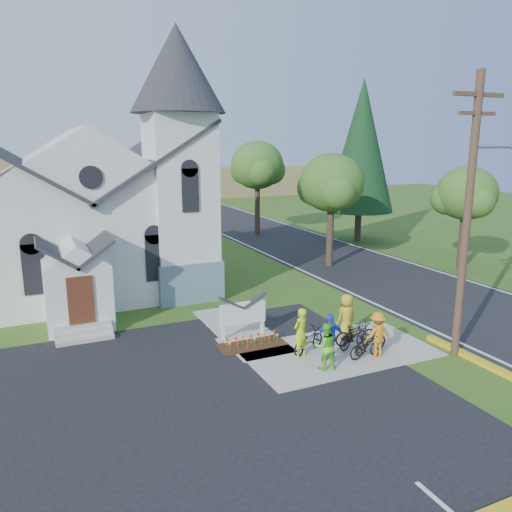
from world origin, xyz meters
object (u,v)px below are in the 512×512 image
utility_pole (469,209)px  cyclist_3 (377,334)px  cyclist_0 (301,332)px  cyclist_1 (325,346)px  church_sign (243,314)px  bike_4 (370,341)px  cyclist_4 (347,316)px  cyclist_2 (330,337)px  bike_2 (356,333)px  bike_3 (353,336)px  bike_0 (308,340)px  bike_1 (367,346)px

utility_pole → cyclist_3: 5.43m
cyclist_0 → cyclist_3: size_ratio=1.09×
cyclist_0 → cyclist_1: (0.26, -1.24, -0.09)m
cyclist_1 → church_sign: bearing=-60.3°
cyclist_1 → bike_4: cyclist_1 is taller
church_sign → cyclist_4: bearing=-26.4°
cyclist_2 → bike_2: cyclist_2 is taller
bike_3 → utility_pole: bearing=-136.6°
utility_pole → cyclist_1: (-5.14, 0.89, -4.52)m
cyclist_0 → cyclist_1: bearing=80.5°
bike_0 → cyclist_3: cyclist_3 is taller
bike_2 → bike_4: bike_2 is taller
cyclist_4 → cyclist_3: bearing=83.4°
bike_1 → cyclist_4: 1.97m
cyclist_4 → cyclist_2: bearing=32.0°
cyclist_1 → cyclist_4: bearing=-129.2°
bike_3 → cyclist_4: size_ratio=0.85×
bike_2 → bike_3: size_ratio=1.12×
bike_4 → cyclist_2: bearing=73.9°
church_sign → bike_0: size_ratio=1.29×
bike_2 → cyclist_4: size_ratio=0.95×
bike_3 → cyclist_2: bearing=94.5°
cyclist_2 → bike_4: bearing=-165.7°
cyclist_3 → bike_0: bearing=-31.3°
bike_0 → cyclist_1: (-0.21, -1.48, 0.38)m
cyclist_3 → cyclist_4: size_ratio=0.92×
cyclist_0 → bike_0: bearing=-174.7°
church_sign → cyclist_1: cyclist_1 is taller
bike_1 → bike_2: 1.24m
bike_2 → bike_4: 0.84m
bike_0 → bike_1: (1.61, -1.37, -0.01)m
cyclist_1 → bike_3: bearing=-142.0°
cyclist_3 → cyclist_2: bearing=-13.0°
bike_0 → bike_4: bearing=-139.8°
cyclist_4 → cyclist_0: bearing=8.3°
cyclist_4 → bike_4: 1.60m
bike_3 → church_sign: bearing=35.6°
utility_pole → bike_4: 5.86m
cyclist_0 → bike_2: (2.47, 0.05, -0.46)m
cyclist_0 → cyclist_4: cyclist_0 is taller
bike_1 → church_sign: bearing=38.5°
church_sign → utility_pole: 9.18m
church_sign → bike_3: 4.37m
cyclist_0 → cyclist_1: cyclist_0 is taller
church_sign → bike_0: 2.89m
cyclist_1 → bike_1: cyclist_1 is taller
cyclist_0 → bike_3: bearing=154.0°
utility_pole → bike_2: size_ratio=5.80×
cyclist_0 → cyclist_3: bearing=134.9°
cyclist_3 → bike_4: bearing=-83.3°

